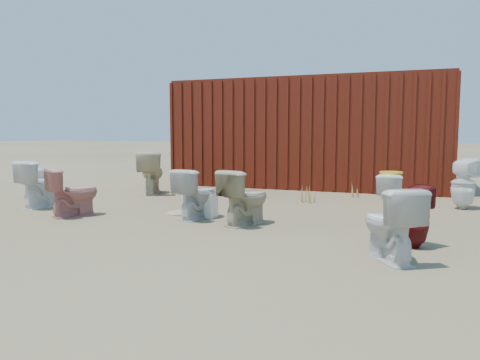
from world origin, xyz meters
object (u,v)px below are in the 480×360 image
(shipping_container, at_px, (311,133))
(toilet_back_e, at_px, (463,184))
(toilet_front_a, at_px, (42,184))
(toilet_back_beige_right, at_px, (245,197))
(toilet_front_c, at_px, (197,194))
(toilet_back_beige_left, at_px, (151,173))
(toilet_front_pink, at_px, (73,192))
(toilet_front_e, at_px, (390,224))
(toilet_back_a, at_px, (36,187))
(loose_tank, at_px, (200,205))
(toilet_front_maroon, at_px, (415,217))
(toilet_back_yellowlid, at_px, (390,196))

(shipping_container, bearing_deg, toilet_back_e, -40.16)
(toilet_front_a, xyz_separation_m, toilet_back_beige_right, (3.62, -0.17, -0.02))
(toilet_front_a, distance_m, toilet_back_beige_right, 3.62)
(toilet_front_c, bearing_deg, toilet_back_beige_left, -33.50)
(toilet_back_beige_right, bearing_deg, toilet_front_pink, 29.30)
(toilet_front_e, xyz_separation_m, toilet_back_a, (-5.73, 1.41, -0.04))
(toilet_back_a, relative_size, loose_tank, 1.27)
(toilet_front_maroon, xyz_separation_m, toilet_back_e, (0.69, 2.98, 0.08))
(toilet_back_beige_right, bearing_deg, toilet_back_beige_left, -16.25)
(toilet_back_beige_left, bearing_deg, toilet_back_beige_right, 118.39)
(toilet_front_maroon, xyz_separation_m, loose_tank, (-2.93, 0.83, -0.16))
(toilet_front_c, relative_size, toilet_back_beige_right, 0.97)
(toilet_back_beige_right, bearing_deg, toilet_back_e, -116.41)
(toilet_front_pink, height_order, toilet_front_c, toilet_front_c)
(toilet_front_e, relative_size, toilet_back_beige_right, 0.97)
(shipping_container, height_order, toilet_back_beige_left, shipping_container)
(toilet_front_maroon, xyz_separation_m, toilet_front_e, (-0.22, -0.62, 0.03))
(toilet_front_a, relative_size, toilet_back_e, 0.94)
(toilet_front_a, relative_size, toilet_front_maroon, 1.15)
(toilet_front_a, relative_size, toilet_back_beige_left, 0.91)
(toilet_back_e, height_order, loose_tank, toilet_back_e)
(toilet_front_c, distance_m, toilet_back_e, 4.27)
(toilet_front_c, distance_m, toilet_front_e, 2.99)
(toilet_back_beige_right, bearing_deg, shipping_container, -64.88)
(toilet_back_beige_left, bearing_deg, toilet_front_a, 47.24)
(toilet_back_e, bearing_deg, shipping_container, -4.31)
(toilet_front_maroon, relative_size, toilet_back_beige_right, 0.91)
(toilet_back_yellowlid, bearing_deg, loose_tank, 22.12)
(toilet_back_beige_right, relative_size, toilet_back_yellowlid, 1.16)
(loose_tank, bearing_deg, toilet_front_c, -72.01)
(toilet_front_maroon, height_order, toilet_back_yellowlid, toilet_front_maroon)
(toilet_front_c, bearing_deg, toilet_back_yellowlid, -144.26)
(toilet_front_pink, relative_size, toilet_back_beige_left, 0.84)
(shipping_container, distance_m, loose_tank, 4.86)
(shipping_container, height_order, toilet_back_beige_right, shipping_container)
(toilet_back_e, distance_m, loose_tank, 4.22)
(toilet_front_maroon, bearing_deg, toilet_back_yellowlid, -48.20)
(toilet_front_a, distance_m, toilet_front_maroon, 5.78)
(toilet_back_beige_left, distance_m, loose_tank, 2.86)
(shipping_container, height_order, toilet_front_c, shipping_container)
(loose_tank, bearing_deg, toilet_back_e, 37.90)
(toilet_front_pink, relative_size, toilet_front_e, 0.99)
(shipping_container, bearing_deg, toilet_front_pink, -113.61)
(toilet_back_beige_left, bearing_deg, toilet_back_e, 158.77)
(toilet_front_a, height_order, toilet_front_pink, toilet_front_a)
(toilet_front_maroon, bearing_deg, toilet_front_e, 101.24)
(toilet_front_a, xyz_separation_m, toilet_back_yellowlid, (5.38, 1.08, -0.07))
(shipping_container, distance_m, toilet_front_pink, 5.88)
(toilet_front_a, xyz_separation_m, toilet_front_e, (5.52, -1.32, -0.03))
(toilet_front_maroon, distance_m, toilet_front_e, 0.66)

